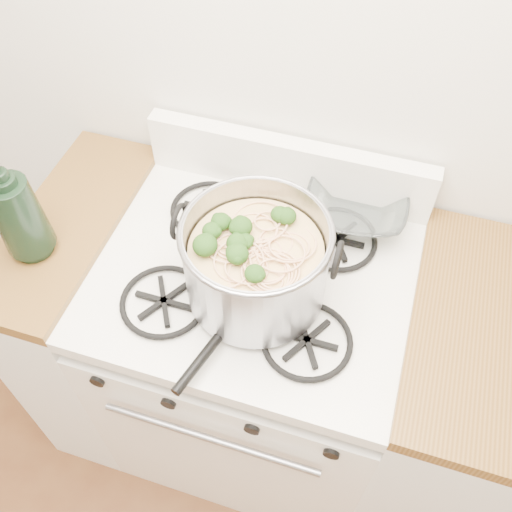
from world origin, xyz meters
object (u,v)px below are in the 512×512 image
object	(u,v)px
spatula	(244,304)
glass_bowl	(355,209)
stock_pot	(256,263)
gas_range	(254,363)
bottle	(14,206)

from	to	relation	value
spatula	glass_bowl	xyz separation A→B (m)	(0.18, 0.36, 0.00)
stock_pot	spatula	xyz separation A→B (m)	(-0.01, -0.05, -0.09)
stock_pot	glass_bowl	xyz separation A→B (m)	(0.17, 0.30, -0.09)
glass_bowl	stock_pot	bearing A→B (deg)	-119.34
gas_range	stock_pot	xyz separation A→B (m)	(0.03, -0.06, 0.59)
gas_range	glass_bowl	distance (m)	0.59
gas_range	spatula	world-z (taller)	spatula
gas_range	glass_bowl	bearing A→B (deg)	51.42
spatula	glass_bowl	bearing A→B (deg)	78.25
bottle	spatula	bearing A→B (deg)	-13.51
stock_pot	spatula	world-z (taller)	stock_pot
gas_range	bottle	world-z (taller)	bottle
spatula	gas_range	bearing A→B (deg)	112.76
gas_range	spatula	bearing A→B (deg)	-82.46
gas_range	stock_pot	bearing A→B (deg)	-66.52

